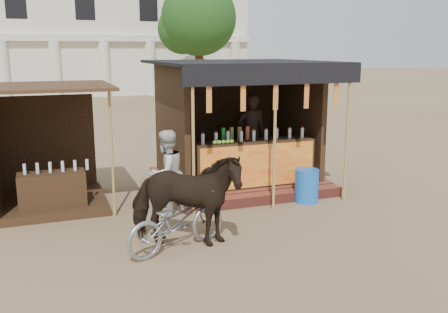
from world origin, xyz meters
TOP-DOWN VIEW (x-y plane):
  - ground at (0.00, 0.00)m, footprint 120.00×120.00m
  - main_stall at (1.03, 3.36)m, footprint 3.60×3.61m
  - secondary_stall at (-3.17, 3.24)m, footprint 2.40×2.40m
  - cow at (-1.10, 0.34)m, footprint 1.95×1.47m
  - motorbike at (-1.27, 0.24)m, footprint 1.87×1.20m
  - bystander at (-1.02, 1.89)m, footprint 0.98×0.91m
  - blue_barrel at (1.83, 1.73)m, footprint 0.59×0.59m
  - red_crate at (1.93, 2.00)m, footprint 0.46×0.50m
  - cooler at (2.11, 2.60)m, footprint 0.65×0.46m
  - background_building at (-2.00, 29.94)m, footprint 26.00×7.45m
  - tree at (5.81, 22.14)m, footprint 4.50×4.40m

SIDE VIEW (x-z plane):
  - ground at x=0.00m, z-range 0.00..0.00m
  - red_crate at x=1.93m, z-range 0.00..0.27m
  - cooler at x=2.11m, z-range 0.00..0.46m
  - blue_barrel at x=1.83m, z-range 0.00..0.67m
  - motorbike at x=-1.27m, z-range 0.00..0.93m
  - cow at x=-1.10m, z-range 0.00..1.50m
  - bystander at x=-1.02m, z-range 0.00..1.60m
  - secondary_stall at x=-3.17m, z-range -0.34..2.04m
  - main_stall at x=1.03m, z-range -0.36..2.42m
  - background_building at x=-2.00m, z-range -0.11..8.07m
  - tree at x=5.81m, z-range 1.13..8.13m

